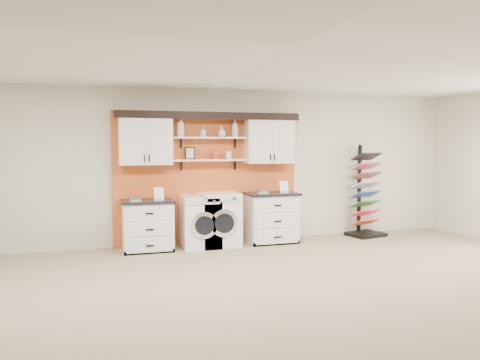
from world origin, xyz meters
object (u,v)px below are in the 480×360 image
object	(u,v)px
base_cabinet_right	(272,217)
dryer	(219,219)
washer	(200,221)
sample_rack	(365,208)
base_cabinet_left	(148,225)

from	to	relation	value
base_cabinet_right	dryer	bearing A→B (deg)	-179.81
base_cabinet_right	washer	world-z (taller)	base_cabinet_right
dryer	sample_rack	distance (m)	2.99
base_cabinet_right	washer	size ratio (longest dim) A/B	1.04
dryer	sample_rack	bearing A→B (deg)	0.78
base_cabinet_left	washer	world-z (taller)	washer
sample_rack	base_cabinet_right	bearing A→B (deg)	168.54
washer	sample_rack	world-z (taller)	sample_rack
base_cabinet_left	sample_rack	size ratio (longest dim) A/B	0.49
base_cabinet_right	sample_rack	distance (m)	1.99
base_cabinet_left	dryer	distance (m)	1.26
washer	dryer	world-z (taller)	dryer
dryer	base_cabinet_right	bearing A→B (deg)	0.19
base_cabinet_right	dryer	xyz separation A→B (m)	(-1.00, -0.00, 0.02)
dryer	sample_rack	xyz separation A→B (m)	(2.99, 0.04, 0.08)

